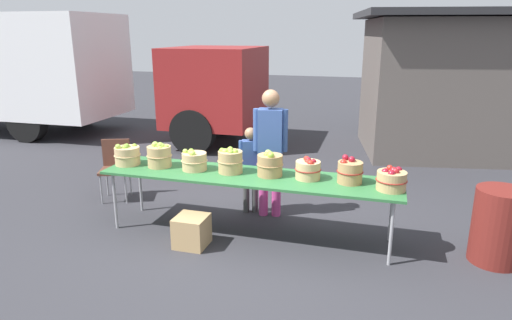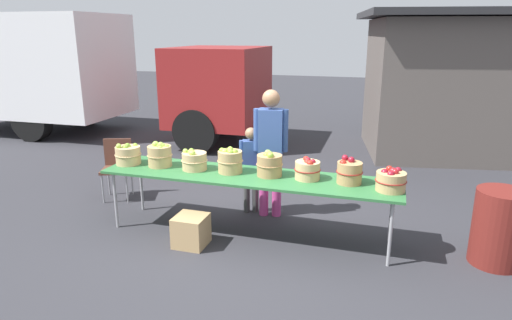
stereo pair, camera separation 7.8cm
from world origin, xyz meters
name	(u,v)px [view 1 (the left image)]	position (x,y,z in m)	size (l,w,h in m)	color
ground_plane	(249,234)	(0.00, 0.00, 0.00)	(40.00, 40.00, 0.00)	#2D2D33
market_table	(249,178)	(0.00, 0.00, 0.72)	(3.50, 0.76, 0.75)	#2D6B38
apple_basket_green_0	(127,155)	(-1.59, -0.01, 0.87)	(0.33, 0.33, 0.28)	tan
apple_basket_green_1	(159,155)	(-1.16, 0.02, 0.89)	(0.31, 0.31, 0.32)	tan
apple_basket_green_2	(194,161)	(-0.70, 0.02, 0.86)	(0.32, 0.32, 0.26)	tan
apple_basket_green_3	(230,161)	(-0.24, 0.04, 0.89)	(0.31, 0.31, 0.30)	tan
apple_basket_green_4	(270,164)	(0.24, 0.05, 0.89)	(0.31, 0.31, 0.31)	#A87F51
apple_basket_red_0	(308,169)	(0.68, 0.06, 0.87)	(0.30, 0.30, 0.25)	tan
apple_basket_red_1	(350,171)	(1.15, 0.05, 0.88)	(0.29, 0.29, 0.30)	#A87F51
apple_basket_red_2	(391,180)	(1.59, -0.06, 0.86)	(0.33, 0.33, 0.25)	tan
vendor_adult	(270,143)	(0.09, 0.64, 0.98)	(0.44, 0.27, 1.67)	#CC3F8C
child_customer	(251,163)	(-0.18, 0.67, 0.69)	(0.29, 0.22, 1.17)	#3F3F3F
box_truck	(69,71)	(-5.63, 4.11, 1.49)	(7.74, 2.34, 2.75)	white
food_kiosk	(447,83)	(2.59, 4.81, 1.38)	(3.96, 3.48, 2.74)	#59514C
folding_chair	(116,164)	(-2.22, 0.64, 0.51)	(0.51, 0.51, 0.86)	brown
trash_barrel	(499,226)	(2.70, 0.10, 0.40)	(0.53, 0.53, 0.81)	maroon
produce_crate	(192,231)	(-0.54, -0.47, 0.18)	(0.35, 0.35, 0.35)	tan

